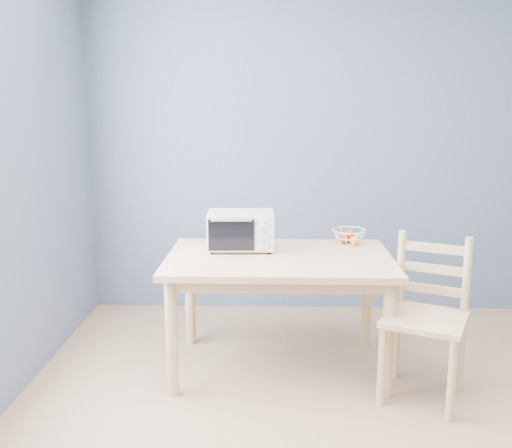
{
  "coord_description": "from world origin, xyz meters",
  "views": [
    {
      "loc": [
        -0.52,
        -2.32,
        1.68
      ],
      "look_at": [
        -0.62,
        1.22,
        0.93
      ],
      "focal_mm": 40.0,
      "sensor_mm": 36.0,
      "label": 1
    }
  ],
  "objects_px": {
    "dining_table": "(279,271)",
    "fruit_basket": "(349,236)",
    "dining_chair": "(426,320)",
    "toaster_oven": "(238,230)"
  },
  "relations": [
    {
      "from": "dining_table",
      "to": "fruit_basket",
      "type": "xyz_separation_m",
      "value": [
        0.47,
        0.3,
        0.16
      ]
    },
    {
      "from": "fruit_basket",
      "to": "toaster_oven",
      "type": "bearing_deg",
      "value": -168.61
    },
    {
      "from": "dining_table",
      "to": "dining_chair",
      "type": "xyz_separation_m",
      "value": [
        0.84,
        -0.32,
        -0.19
      ]
    },
    {
      "from": "dining_table",
      "to": "fruit_basket",
      "type": "relative_size",
      "value": 4.79
    },
    {
      "from": "toaster_oven",
      "to": "dining_chair",
      "type": "distance_m",
      "value": 1.27
    },
    {
      "from": "toaster_oven",
      "to": "dining_chair",
      "type": "bearing_deg",
      "value": -25.4
    },
    {
      "from": "dining_table",
      "to": "dining_chair",
      "type": "bearing_deg",
      "value": -21.08
    },
    {
      "from": "dining_table",
      "to": "toaster_oven",
      "type": "xyz_separation_m",
      "value": [
        -0.26,
        0.15,
        0.23
      ]
    },
    {
      "from": "toaster_oven",
      "to": "dining_table",
      "type": "bearing_deg",
      "value": -31.86
    },
    {
      "from": "fruit_basket",
      "to": "dining_chair",
      "type": "xyz_separation_m",
      "value": [
        0.37,
        -0.62,
        -0.35
      ]
    }
  ]
}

